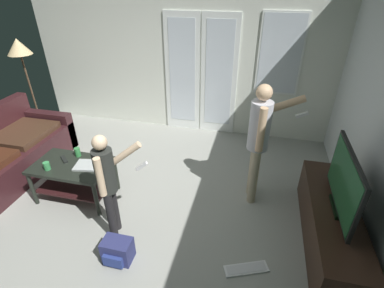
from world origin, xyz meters
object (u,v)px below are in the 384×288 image
Objects in this scene: cup_near_edge at (78,152)px; cup_by_laptop at (47,166)px; tv_stand at (330,225)px; floor_lamp at (20,52)px; tv_remote_black at (64,159)px; laptop_closed at (89,165)px; leather_couch at (1,159)px; coffee_table at (74,173)px; loose_keyboard at (246,269)px; person_adult at (260,135)px; flat_screen_tv at (344,183)px; backpack at (117,251)px; person_child at (108,179)px.

cup_near_edge is 1.17× the size of cup_by_laptop.
cup_near_edge is (-3.09, 0.23, 0.32)m from tv_stand.
floor_lamp is 16.83× the size of cup_by_laptop.
tv_remote_black is at bearing -42.06° from floor_lamp.
laptop_closed is 0.49m from cup_by_laptop.
leather_couch is 1.26m from coffee_table.
tv_remote_black is at bearing 164.34° from loose_keyboard.
floor_lamp is 2.44m from laptop_closed.
laptop_closed reaches higher than loose_keyboard.
floor_lamp is 4.93× the size of laptop_closed.
cup_by_laptop is at bearing 169.79° from loose_keyboard.
person_adult is 0.91× the size of floor_lamp.
cup_near_edge is at bearing 175.69° from tv_stand.
flat_screen_tv is at bearing 39.52° from tv_remote_black.
cup_near_edge is (-0.98, 0.98, 0.44)m from backpack.
loose_keyboard is at bearing 8.07° from backpack.
tv_stand is at bearing -16.74° from floor_lamp.
leather_couch is at bearing 157.33° from backpack.
person_child is at bearing 11.67° from tv_remote_black.
tv_stand is at bearing 39.46° from tv_remote_black.
tv_stand is 3.75× the size of loose_keyboard.
laptop_closed is 2.01× the size of tv_remote_black.
cup_near_edge is (1.22, 0.06, 0.26)m from leather_couch.
leather_couch is at bearing -173.72° from person_adult.
floor_lamp reaches higher than cup_by_laptop.
leather_couch reaches higher than cup_near_edge.
person_child reaches higher than leather_couch.
coffee_table is at bearing -40.78° from floor_lamp.
flat_screen_tv is at bearing -11.22° from laptop_closed.
laptop_closed is (-0.54, 0.48, -0.24)m from person_child.
laptop_closed is (-2.82, 0.06, -0.29)m from flat_screen_tv.
laptop_closed is (-1.99, -0.50, -0.41)m from person_adult.
flat_screen_tv is (-0.00, 0.00, 0.57)m from tv_stand.
loose_keyboard is 2.16m from laptop_closed.
person_child is (2.02, -0.59, 0.45)m from leather_couch.
cup_near_edge is at bearing 134.93° from backpack.
tv_remote_black is (-0.92, 0.52, -0.24)m from person_child.
tv_stand is 1.02× the size of floor_lamp.
cup_near_edge is (-0.26, 0.17, 0.05)m from laptop_closed.
tv_remote_black is (-0.14, 0.06, 0.15)m from coffee_table.
backpack is 1.31m from loose_keyboard.
person_child is 1.65m from loose_keyboard.
tv_remote_black is at bearing -169.24° from person_adult.
loose_keyboard is (3.82, -1.96, -1.46)m from floor_lamp.
laptop_closed is at bearing -36.41° from floor_lamp.
tv_stand is at bearing 2.11° from cup_by_laptop.
floor_lamp is 2.23m from cup_by_laptop.
backpack is 2.52× the size of cup_near_edge.
cup_near_edge is 0.18m from tv_remote_black.
tv_remote_black is (-1.10, 0.85, 0.39)m from backpack.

